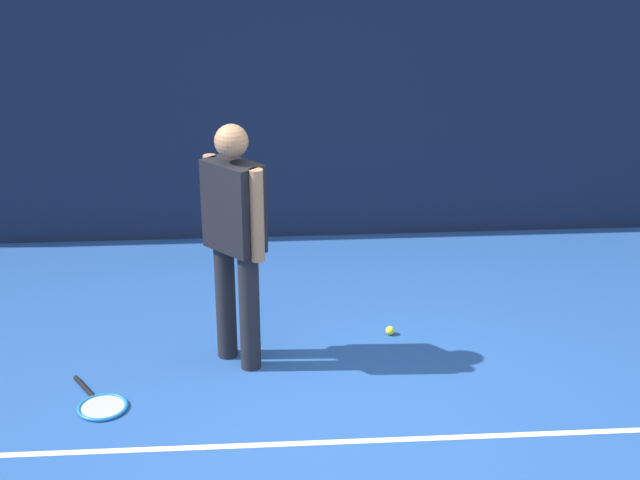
# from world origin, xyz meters

# --- Properties ---
(ground_plane) EXTENTS (12.00, 12.00, 0.00)m
(ground_plane) POSITION_xyz_m (0.00, 0.00, 0.00)
(ground_plane) COLOR #234C93
(back_fence) EXTENTS (10.00, 0.10, 2.88)m
(back_fence) POSITION_xyz_m (0.00, 3.00, 1.44)
(back_fence) COLOR #141E38
(back_fence) RESTS_ON ground
(court_line) EXTENTS (9.00, 0.05, 0.00)m
(court_line) POSITION_xyz_m (0.00, -0.38, 0.00)
(court_line) COLOR white
(court_line) RESTS_ON ground
(tennis_player) EXTENTS (0.43, 0.44, 1.70)m
(tennis_player) POSITION_xyz_m (-0.55, 0.65, 0.97)
(tennis_player) COLOR black
(tennis_player) RESTS_ON ground
(tennis_racket) EXTENTS (0.47, 0.62, 0.03)m
(tennis_racket) POSITION_xyz_m (-1.43, 0.12, 0.01)
(tennis_racket) COLOR black
(tennis_racket) RESTS_ON ground
(tennis_ball_near_player) EXTENTS (0.07, 0.07, 0.07)m
(tennis_ball_near_player) POSITION_xyz_m (0.56, 0.97, 0.03)
(tennis_ball_near_player) COLOR #CCE033
(tennis_ball_near_player) RESTS_ON ground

